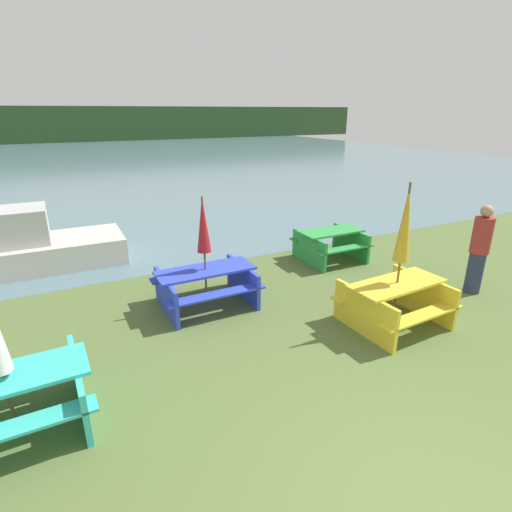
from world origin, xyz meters
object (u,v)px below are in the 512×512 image
at_px(picnic_table_yellow, 395,299).
at_px(umbrella_gold, 405,224).
at_px(picnic_table_blue, 206,283).
at_px(boat, 37,246).
at_px(person, 479,250).
at_px(umbrella_crimson, 203,226).
at_px(picnic_table_teal, 9,398).
at_px(picnic_table_green, 330,242).

relative_size(picnic_table_yellow, umbrella_gold, 0.71).
bearing_deg(umbrella_gold, picnic_table_blue, 140.98).
bearing_deg(boat, picnic_table_yellow, -46.84).
distance_m(picnic_table_blue, person, 5.39).
bearing_deg(umbrella_crimson, boat, 127.78).
distance_m(picnic_table_blue, umbrella_crimson, 1.11).
xyz_separation_m(picnic_table_teal, person, (8.10, 0.13, 0.46)).
bearing_deg(umbrella_gold, picnic_table_green, 73.03).
relative_size(picnic_table_yellow, person, 0.97).
distance_m(picnic_table_green, person, 3.22).
relative_size(umbrella_crimson, boat, 0.60).
distance_m(picnic_table_green, boat, 6.97).
relative_size(picnic_table_teal, umbrella_crimson, 0.84).
distance_m(picnic_table_blue, umbrella_gold, 3.64).
distance_m(boat, person, 9.65).
bearing_deg(umbrella_crimson, picnic_table_blue, 180.00).
bearing_deg(boat, picnic_table_green, -23.24).
xyz_separation_m(umbrella_gold, boat, (-5.48, 5.80, -1.27)).
bearing_deg(picnic_table_yellow, umbrella_gold, 63.43).
bearing_deg(picnic_table_teal, person, 0.95).
xyz_separation_m(boat, person, (7.88, -5.56, 0.39)).
bearing_deg(picnic_table_yellow, picnic_table_green, 73.03).
bearing_deg(picnic_table_yellow, picnic_table_teal, 178.88).
bearing_deg(boat, person, -35.40).
relative_size(picnic_table_green, umbrella_gold, 0.63).
height_order(picnic_table_teal, umbrella_crimson, umbrella_crimson).
distance_m(picnic_table_teal, boat, 5.70).
height_order(boat, person, person).
height_order(umbrella_crimson, person, umbrella_crimson).
xyz_separation_m(picnic_table_yellow, picnic_table_blue, (-2.63, 2.13, -0.01)).
distance_m(umbrella_gold, boat, 8.08).
distance_m(umbrella_crimson, boat, 4.76).
height_order(picnic_table_teal, person, person).
bearing_deg(person, umbrella_crimson, 159.44).
relative_size(umbrella_crimson, umbrella_gold, 0.85).
xyz_separation_m(picnic_table_green, umbrella_gold, (-0.94, -3.07, 1.34)).
distance_m(picnic_table_teal, picnic_table_green, 7.27).
relative_size(picnic_table_teal, picnic_table_blue, 0.97).
bearing_deg(picnic_table_blue, picnic_table_teal, -146.65).
relative_size(boat, person, 1.92).
relative_size(picnic_table_green, boat, 0.44).
bearing_deg(picnic_table_blue, person, -20.56).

